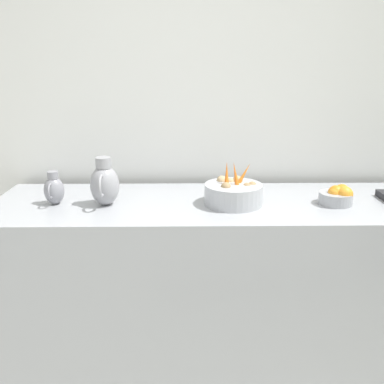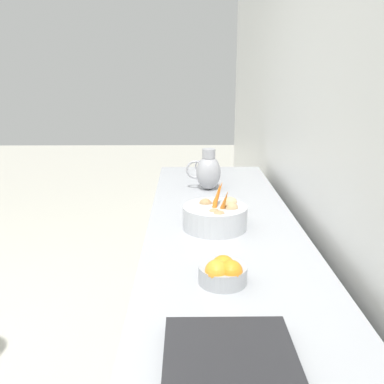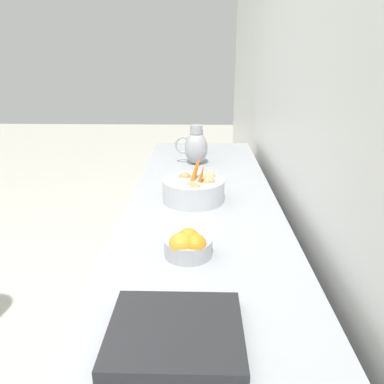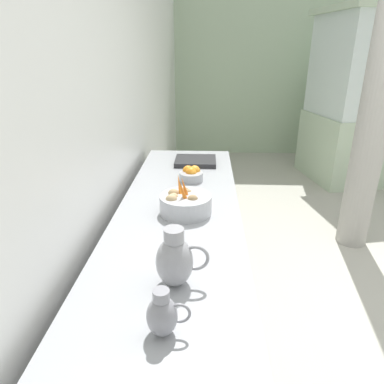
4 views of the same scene
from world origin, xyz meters
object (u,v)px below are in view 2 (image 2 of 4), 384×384
object	(u,v)px
vegetable_colander	(216,216)
metal_pitcher_tall	(208,171)
metal_pitcher_short	(209,167)
orange_bowl	(223,272)

from	to	relation	value
vegetable_colander	metal_pitcher_tall	xyz separation A→B (m)	(0.00, -0.67, 0.05)
metal_pitcher_tall	metal_pitcher_short	size ratio (longest dim) A/B	1.44
orange_bowl	metal_pitcher_short	distance (m)	1.49
orange_bowl	metal_pitcher_tall	size ratio (longest dim) A/B	0.68
vegetable_colander	metal_pitcher_tall	bearing A→B (deg)	-89.70
metal_pitcher_tall	metal_pitcher_short	world-z (taller)	metal_pitcher_tall
orange_bowl	metal_pitcher_short	xyz separation A→B (m)	(-0.02, -1.49, 0.03)
metal_pitcher_short	vegetable_colander	bearing A→B (deg)	89.11
orange_bowl	metal_pitcher_short	bearing A→B (deg)	-90.94
vegetable_colander	metal_pitcher_short	size ratio (longest dim) A/B	1.72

